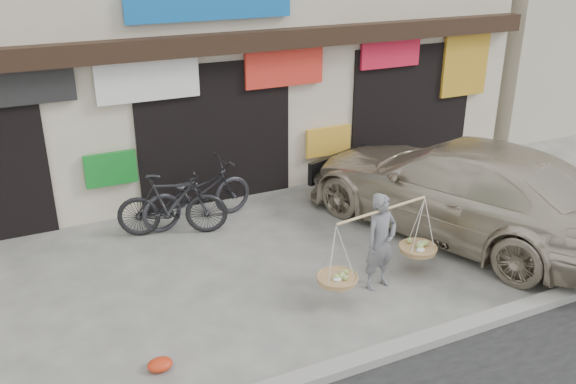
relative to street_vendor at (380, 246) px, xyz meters
name	(u,v)px	position (x,y,z in m)	size (l,w,h in m)	color
ground	(297,284)	(-1.07, 0.55, -0.67)	(70.00, 70.00, 0.00)	gray
kerb	(370,358)	(-1.07, -1.45, -0.61)	(70.00, 0.25, 0.12)	gray
shophouse_block	(166,4)	(-1.07, 6.97, 2.78)	(14.00, 6.32, 7.00)	beige
street_vendor	(380,246)	(0.00, 0.00, 0.00)	(2.12, 0.80, 1.47)	slate
bike_1	(172,204)	(-2.27, 2.96, -0.10)	(0.53, 1.88, 1.13)	black
bike_2	(197,193)	(-1.73, 3.27, -0.11)	(0.74, 2.12, 1.12)	#28272C
suv	(458,187)	(2.22, 0.99, 0.15)	(4.08, 6.10, 1.64)	#BBAE97
red_bag	(160,364)	(-3.41, -0.48, -0.60)	(0.31, 0.25, 0.14)	red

